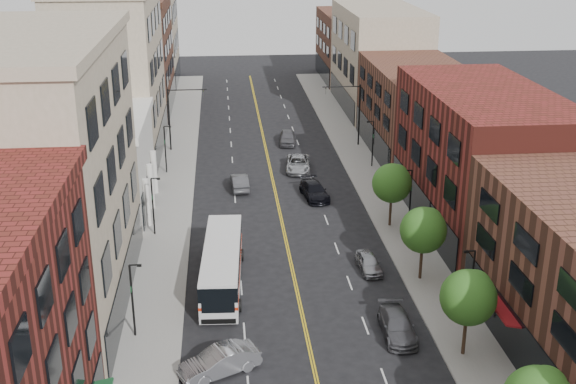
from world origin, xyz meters
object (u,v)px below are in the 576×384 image
object	(u,v)px
car_lane_behind	(240,182)
car_lane_c	(288,137)
car_angle_b	(220,362)
car_parked_far	(369,263)
car_lane_b	(298,164)
car_parked_mid	(397,325)
city_bus	(222,263)
car_lane_a	(314,191)

from	to	relation	value
car_lane_behind	car_lane_c	distance (m)	16.24
car_angle_b	car_parked_far	world-z (taller)	car_angle_b
car_lane_b	car_parked_mid	bearing A→B (deg)	-78.29
car_angle_b	car_parked_far	size ratio (longest dim) A/B	1.28
car_angle_b	car_lane_c	bearing A→B (deg)	143.80
city_bus	car_parked_mid	bearing A→B (deg)	-32.49
car_lane_a	car_lane_c	distance (m)	18.16
car_parked_far	car_parked_mid	bearing A→B (deg)	-93.39
car_parked_far	car_lane_c	world-z (taller)	car_lane_c
car_parked_mid	car_lane_behind	xyz separation A→B (m)	(-9.25, 27.93, 0.04)
city_bus	car_parked_far	size ratio (longest dim) A/B	3.17
car_parked_far	car_lane_c	size ratio (longest dim) A/B	0.81
city_bus	car_lane_a	size ratio (longest dim) A/B	2.35
city_bus	car_lane_a	bearing A→B (deg)	65.10
car_lane_behind	car_lane_a	size ratio (longest dim) A/B	0.88
car_angle_b	car_parked_mid	distance (m)	11.82
car_lane_behind	car_lane_c	bearing A→B (deg)	-115.80
car_parked_mid	car_parked_far	world-z (taller)	car_parked_mid
city_bus	car_parked_mid	distance (m)	13.73
car_parked_far	car_lane_b	size ratio (longest dim) A/B	0.69
car_parked_far	car_lane_behind	distance (m)	20.87
car_parked_mid	car_lane_c	xyz separation A→B (m)	(-3.08, 42.94, 0.09)
car_lane_a	car_angle_b	bearing A→B (deg)	-116.20
car_angle_b	car_parked_far	bearing A→B (deg)	111.35
car_parked_far	car_lane_a	size ratio (longest dim) A/B	0.74
car_parked_mid	car_lane_b	xyz separation A→B (m)	(-2.86, 33.06, 0.06)
city_bus	car_parked_far	world-z (taller)	city_bus
car_angle_b	car_parked_mid	size ratio (longest dim) A/B	1.00
car_lane_a	car_lane_c	size ratio (longest dim) A/B	1.09
car_lane_behind	car_lane_a	distance (m)	7.73
car_parked_far	car_lane_a	distance (m)	15.74
car_parked_far	car_lane_behind	bearing A→B (deg)	112.92
city_bus	car_lane_b	world-z (taller)	city_bus
car_lane_behind	car_lane_b	bearing A→B (deg)	-144.69
car_lane_behind	city_bus	bearing A→B (deg)	81.17
city_bus	car_parked_mid	size ratio (longest dim) A/B	2.48
city_bus	car_parked_far	distance (m)	11.26
car_lane_a	car_parked_mid	bearing A→B (deg)	-92.92
car_angle_b	car_lane_b	xyz separation A→B (m)	(8.54, 36.19, -0.04)
city_bus	car_lane_a	distance (m)	19.11
car_parked_far	car_lane_a	xyz separation A→B (m)	(-2.18, 15.58, 0.10)
city_bus	car_lane_behind	xyz separation A→B (m)	(1.88, 19.97, -1.04)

